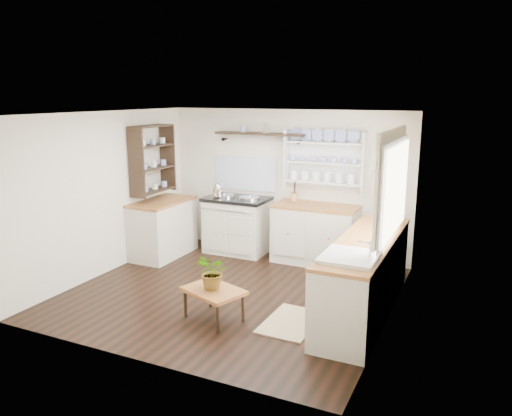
# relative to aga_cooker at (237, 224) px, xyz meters

# --- Properties ---
(floor) EXTENTS (4.00, 3.80, 0.01)m
(floor) POSITION_rel_aga_cooker_xyz_m (0.72, -1.57, -0.46)
(floor) COLOR black
(floor) RESTS_ON ground
(wall_back) EXTENTS (4.00, 0.02, 2.30)m
(wall_back) POSITION_rel_aga_cooker_xyz_m (0.72, 0.33, 0.69)
(wall_back) COLOR silver
(wall_back) RESTS_ON ground
(wall_right) EXTENTS (0.02, 3.80, 2.30)m
(wall_right) POSITION_rel_aga_cooker_xyz_m (2.72, -1.57, 0.69)
(wall_right) COLOR silver
(wall_right) RESTS_ON ground
(wall_left) EXTENTS (0.02, 3.80, 2.30)m
(wall_left) POSITION_rel_aga_cooker_xyz_m (-1.28, -1.57, 0.69)
(wall_left) COLOR silver
(wall_left) RESTS_ON ground
(ceiling) EXTENTS (4.00, 3.80, 0.01)m
(ceiling) POSITION_rel_aga_cooker_xyz_m (0.72, -1.57, 1.84)
(ceiling) COLOR white
(ceiling) RESTS_ON wall_back
(window) EXTENTS (0.08, 1.55, 1.22)m
(window) POSITION_rel_aga_cooker_xyz_m (2.67, -1.42, 1.10)
(window) COLOR white
(window) RESTS_ON wall_right
(aga_cooker) EXTENTS (1.01, 0.71, 0.94)m
(aga_cooker) POSITION_rel_aga_cooker_xyz_m (0.00, 0.00, 0.00)
(aga_cooker) COLOR beige
(aga_cooker) RESTS_ON floor
(back_cabinets) EXTENTS (1.27, 0.63, 0.90)m
(back_cabinets) POSITION_rel_aga_cooker_xyz_m (1.32, 0.03, -0.00)
(back_cabinets) COLOR beige
(back_cabinets) RESTS_ON floor
(right_cabinets) EXTENTS (0.62, 2.43, 0.90)m
(right_cabinets) POSITION_rel_aga_cooker_xyz_m (2.42, -1.47, -0.00)
(right_cabinets) COLOR beige
(right_cabinets) RESTS_ON floor
(belfast_sink) EXTENTS (0.55, 0.60, 0.45)m
(belfast_sink) POSITION_rel_aga_cooker_xyz_m (2.42, -2.22, 0.34)
(belfast_sink) COLOR white
(belfast_sink) RESTS_ON right_cabinets
(left_cabinets) EXTENTS (0.62, 1.13, 0.90)m
(left_cabinets) POSITION_rel_aga_cooker_xyz_m (-0.98, -0.67, -0.00)
(left_cabinets) COLOR beige
(left_cabinets) RESTS_ON floor
(plate_rack) EXTENTS (1.20, 0.22, 0.90)m
(plate_rack) POSITION_rel_aga_cooker_xyz_m (1.37, 0.29, 1.09)
(plate_rack) COLOR white
(plate_rack) RESTS_ON wall_back
(high_shelf) EXTENTS (1.50, 0.29, 0.16)m
(high_shelf) POSITION_rel_aga_cooker_xyz_m (0.32, 0.21, 1.45)
(high_shelf) COLOR black
(high_shelf) RESTS_ON wall_back
(left_shelving) EXTENTS (0.28, 0.80, 1.05)m
(left_shelving) POSITION_rel_aga_cooker_xyz_m (-1.12, -0.67, 1.09)
(left_shelving) COLOR black
(left_shelving) RESTS_ON wall_left
(kettle) EXTENTS (0.17, 0.17, 0.21)m
(kettle) POSITION_rel_aga_cooker_xyz_m (-0.28, -0.12, 0.57)
(kettle) COLOR silver
(kettle) RESTS_ON aga_cooker
(utensil_crock) EXTENTS (0.11, 0.11, 0.13)m
(utensil_crock) POSITION_rel_aga_cooker_xyz_m (0.93, 0.11, 0.51)
(utensil_crock) COLOR #A6723C
(utensil_crock) RESTS_ON back_cabinets
(center_table) EXTENTS (0.79, 0.68, 0.36)m
(center_table) POSITION_rel_aga_cooker_xyz_m (0.90, -2.36, -0.14)
(center_table) COLOR brown
(center_table) RESTS_ON floor
(potted_plant) EXTENTS (0.47, 0.45, 0.41)m
(potted_plant) POSITION_rel_aga_cooker_xyz_m (0.90, -2.36, 0.11)
(potted_plant) COLOR #3F7233
(potted_plant) RESTS_ON center_table
(floor_rug) EXTENTS (0.57, 0.86, 0.02)m
(floor_rug) POSITION_rel_aga_cooker_xyz_m (1.75, -2.08, -0.45)
(floor_rug) COLOR #957756
(floor_rug) RESTS_ON floor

